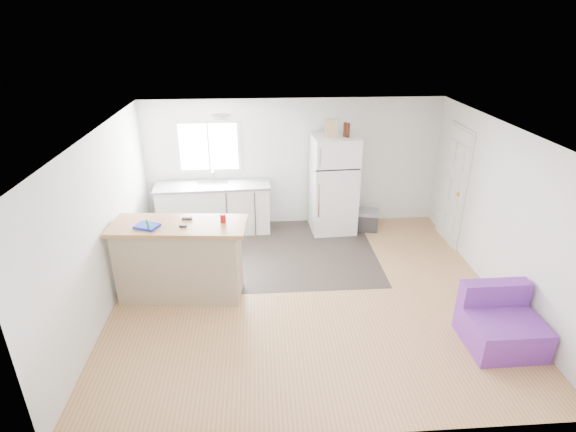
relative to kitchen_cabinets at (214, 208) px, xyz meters
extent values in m
cube|color=#A97247|center=(1.50, -2.18, -0.48)|extent=(5.50, 5.00, 0.01)
cube|color=white|center=(1.50, -2.18, 1.93)|extent=(5.50, 5.00, 0.01)
cube|color=white|center=(1.50, 0.32, 0.73)|extent=(5.50, 0.01, 2.40)
cube|color=white|center=(1.50, -4.68, 0.73)|extent=(5.50, 0.01, 2.40)
cube|color=white|center=(-1.25, -2.18, 0.73)|extent=(0.01, 5.00, 2.40)
cube|color=white|center=(4.25, -2.18, 0.73)|extent=(0.01, 5.00, 2.40)
cube|color=#2D2522|center=(0.77, -0.93, -0.47)|extent=(4.05, 2.50, 0.00)
cube|color=white|center=(-0.05, 0.31, 1.08)|extent=(1.18, 0.04, 0.98)
cube|color=white|center=(-0.05, 0.29, 1.08)|extent=(1.05, 0.01, 0.85)
cube|color=white|center=(-0.05, 0.29, 1.08)|extent=(0.03, 0.02, 0.85)
cube|color=white|center=(4.22, -0.63, 0.54)|extent=(0.05, 0.82, 2.03)
cube|color=white|center=(4.23, -0.63, 0.55)|extent=(0.03, 0.92, 2.10)
sphere|color=gold|center=(4.17, -0.95, 0.53)|extent=(0.07, 0.07, 0.07)
cylinder|color=white|center=(0.30, -0.98, 1.89)|extent=(0.30, 0.30, 0.07)
cube|color=white|center=(0.00, 0.00, -0.03)|extent=(2.05, 0.70, 0.89)
cube|color=gray|center=(0.00, 0.00, 0.44)|extent=(2.11, 0.74, 0.04)
cube|color=silver|center=(0.00, -0.03, 0.44)|extent=(0.58, 0.45, 0.06)
cube|color=tan|center=(-0.31, -2.11, 0.07)|extent=(1.74, 0.74, 1.09)
cube|color=tan|center=(-0.27, -2.11, 0.64)|extent=(1.91, 0.87, 0.05)
cube|color=white|center=(2.21, -0.07, 0.43)|extent=(0.84, 0.79, 1.80)
cube|color=black|center=(2.21, -0.44, 0.83)|extent=(0.80, 0.06, 0.02)
cube|color=silver|center=(1.89, -0.45, 1.06)|extent=(0.03, 0.02, 0.32)
cube|color=silver|center=(1.89, -0.45, 0.27)|extent=(0.03, 0.02, 0.63)
cube|color=#2F2F31|center=(2.82, -0.13, -0.31)|extent=(0.54, 0.42, 0.32)
cube|color=gray|center=(2.82, -0.13, -0.12)|extent=(0.56, 0.44, 0.06)
cube|color=purple|center=(3.77, -3.49, -0.27)|extent=(0.87, 0.82, 0.41)
cube|color=purple|center=(3.77, -3.18, 0.08)|extent=(0.86, 0.21, 0.30)
cube|color=white|center=(0.17, -2.30, -0.35)|extent=(0.14, 0.11, 0.25)
cylinder|color=blue|center=(0.17, -2.30, -0.20)|extent=(0.05, 0.05, 0.05)
cylinder|color=green|center=(-0.61, -2.16, 0.20)|extent=(0.10, 0.34, 1.26)
sphere|color=beige|center=(-0.73, -2.29, -0.41)|extent=(0.15, 0.15, 0.15)
cylinder|color=red|center=(0.34, -2.10, 0.73)|extent=(0.10, 0.10, 0.12)
cube|color=#132AB9|center=(-0.67, -2.19, 0.68)|extent=(0.36, 0.32, 0.04)
cube|color=black|center=(-0.17, -1.97, 0.68)|extent=(0.14, 0.06, 0.03)
cube|color=black|center=(-0.19, -2.22, 0.68)|extent=(0.10, 0.05, 0.03)
cube|color=tan|center=(2.12, -0.09, 1.48)|extent=(0.21, 0.12, 0.30)
cylinder|color=#39150A|center=(2.40, -0.18, 1.46)|extent=(0.09, 0.09, 0.25)
cylinder|color=#39150A|center=(2.36, -0.13, 1.46)|extent=(0.08, 0.08, 0.25)
camera|label=1|loc=(0.84, -7.74, 3.28)|focal=28.00mm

